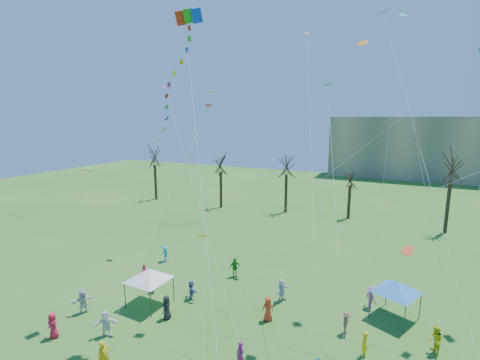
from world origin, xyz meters
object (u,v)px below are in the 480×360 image
at_px(big_box_kite, 175,93).
at_px(canopy_tent_white, 149,274).
at_px(distant_building, 463,149).
at_px(canopy_tent_blue, 397,287).

height_order(big_box_kite, canopy_tent_white, big_box_kite).
bearing_deg(distant_building, canopy_tent_white, -112.35).
relative_size(big_box_kite, canopy_tent_blue, 6.16).
bearing_deg(distant_building, big_box_kite, -109.30).
bearing_deg(big_box_kite, distant_building, 70.70).
xyz_separation_m(canopy_tent_white, canopy_tent_blue, (17.44, 6.24, -0.09)).
bearing_deg(canopy_tent_blue, canopy_tent_white, -160.31).
xyz_separation_m(distant_building, big_box_kite, (-26.77, -76.45, 8.48)).
height_order(distant_building, canopy_tent_white, distant_building).
height_order(distant_building, canopy_tent_blue, distant_building).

